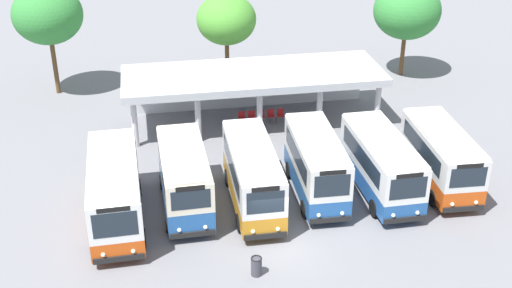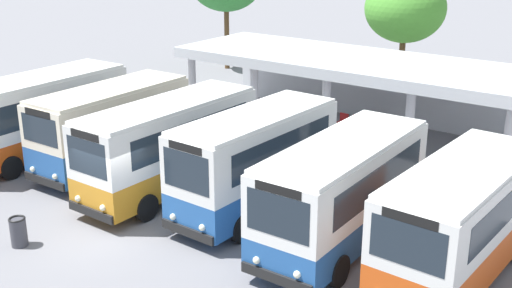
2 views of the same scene
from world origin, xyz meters
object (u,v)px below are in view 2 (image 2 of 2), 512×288
object	(u,v)px
waiting_chair_second_from_end	(343,121)
waiting_chair_middle_seat	(356,123)
city_bus_fourth_amber	(256,159)
city_bus_second_in_row	(112,124)
city_bus_fifth_blue	(343,189)
city_bus_middle_cream	(170,143)
litter_bin_apron	(18,232)
waiting_chair_fourth_seat	(368,126)
city_bus_far_end_green	(461,217)
waiting_chair_end_by_column	(331,118)
waiting_chair_fifth_seat	(381,128)
city_bus_nearest_orange	(39,113)

from	to	relation	value
waiting_chair_second_from_end	waiting_chair_middle_seat	size ratio (longest dim) A/B	1.00
city_bus_fourth_amber	city_bus_second_in_row	bearing A→B (deg)	-179.85
city_bus_fifth_blue	waiting_chair_second_from_end	distance (m)	10.96
city_bus_middle_cream	litter_bin_apron	distance (m)	5.86
waiting_chair_fourth_seat	waiting_chair_middle_seat	bearing A→B (deg)	174.05
city_bus_far_end_green	waiting_chair_fourth_seat	size ratio (longest dim) A/B	7.86
waiting_chair_end_by_column	waiting_chair_fourth_seat	world-z (taller)	same
city_bus_fifth_blue	waiting_chair_second_from_end	bearing A→B (deg)	118.48
city_bus_fourth_amber	waiting_chair_fifth_seat	world-z (taller)	city_bus_fourth_amber
city_bus_middle_cream	waiting_chair_end_by_column	size ratio (longest dim) A/B	8.47
waiting_chair_second_from_end	waiting_chair_end_by_column	bearing A→B (deg)	178.77
city_bus_fifth_blue	city_bus_middle_cream	bearing A→B (deg)	-179.54
waiting_chair_fourth_seat	litter_bin_apron	world-z (taller)	litter_bin_apron
waiting_chair_second_from_end	waiting_chair_fifth_seat	bearing A→B (deg)	-0.28
city_bus_fourth_amber	waiting_chair_fourth_seat	distance (m)	9.33
waiting_chair_end_by_column	city_bus_middle_cream	bearing A→B (deg)	-95.70
waiting_chair_end_by_column	waiting_chair_middle_seat	xyz separation A→B (m)	(1.27, 0.06, 0.00)
waiting_chair_fourth_seat	waiting_chair_second_from_end	bearing A→B (deg)	-179.44
waiting_chair_end_by_column	waiting_chair_fifth_seat	xyz separation A→B (m)	(2.53, -0.02, 0.00)
city_bus_second_in_row	waiting_chair_second_from_end	size ratio (longest dim) A/B	7.72
city_bus_far_end_green	city_bus_fifth_blue	bearing A→B (deg)	-176.38
city_bus_middle_cream	city_bus_fifth_blue	world-z (taller)	city_bus_middle_cream
waiting_chair_end_by_column	waiting_chair_middle_seat	bearing A→B (deg)	2.93
city_bus_nearest_orange	city_bus_fourth_amber	distance (m)	10.21
city_bus_middle_cream	waiting_chair_fourth_seat	world-z (taller)	city_bus_middle_cream
city_bus_nearest_orange	city_bus_fifth_blue	size ratio (longest dim) A/B	1.09
city_bus_fourth_amber	waiting_chair_middle_seat	xyz separation A→B (m)	(-1.17, 9.29, -1.32)
city_bus_nearest_orange	city_bus_fifth_blue	xyz separation A→B (m)	(13.58, 0.44, -0.06)
city_bus_fourth_amber	waiting_chair_fourth_seat	world-z (taller)	city_bus_fourth_amber
city_bus_second_in_row	waiting_chair_middle_seat	world-z (taller)	city_bus_second_in_row
waiting_chair_end_by_column	waiting_chair_middle_seat	world-z (taller)	same
city_bus_middle_cream	waiting_chair_fifth_seat	world-z (taller)	city_bus_middle_cream
city_bus_nearest_orange	waiting_chair_end_by_column	size ratio (longest dim) A/B	8.94
waiting_chair_end_by_column	waiting_chair_fourth_seat	distance (m)	1.90
city_bus_fourth_amber	waiting_chair_fifth_seat	size ratio (longest dim) A/B	7.68
city_bus_fourth_amber	city_bus_middle_cream	bearing A→B (deg)	-172.98
city_bus_far_end_green	waiting_chair_middle_seat	size ratio (longest dim) A/B	7.86
waiting_chair_middle_seat	litter_bin_apron	world-z (taller)	litter_bin_apron
city_bus_nearest_orange	city_bus_far_end_green	size ratio (longest dim) A/B	1.14
waiting_chair_middle_seat	city_bus_far_end_green	bearing A→B (deg)	-49.87
waiting_chair_middle_seat	waiting_chair_fourth_seat	distance (m)	0.64
waiting_chair_middle_seat	city_bus_fourth_amber	bearing A→B (deg)	-82.85
waiting_chair_middle_seat	waiting_chair_fifth_seat	xyz separation A→B (m)	(1.27, -0.09, 0.00)
city_bus_nearest_orange	waiting_chair_fifth_seat	bearing A→B (deg)	44.20
litter_bin_apron	city_bus_second_in_row	bearing A→B (deg)	113.09
city_bus_fourth_amber	city_bus_nearest_orange	bearing A→B (deg)	-175.51
waiting_chair_end_by_column	city_bus_fifth_blue	bearing A→B (deg)	-58.70
city_bus_fourth_amber	waiting_chair_middle_seat	world-z (taller)	city_bus_fourth_amber
city_bus_fifth_blue	waiting_chair_fourth_seat	distance (m)	10.43
city_bus_nearest_orange	city_bus_far_end_green	distance (m)	16.98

